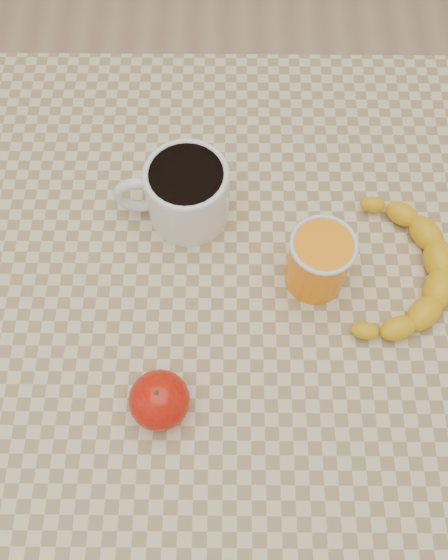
{
  "coord_description": "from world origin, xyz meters",
  "views": [
    {
      "loc": [
        0.0,
        -0.33,
        1.48
      ],
      "look_at": [
        0.0,
        0.0,
        0.77
      ],
      "focal_mm": 40.0,
      "sensor_mm": 36.0,
      "label": 1
    }
  ],
  "objects_px": {
    "orange_juice_glass": "(319,261)",
    "banana": "(399,271)",
    "table": "(224,312)",
    "coffee_mug": "(185,192)",
    "apple": "(159,400)"
  },
  "relations": [
    {
      "from": "orange_juice_glass",
      "to": "banana",
      "type": "height_order",
      "value": "orange_juice_glass"
    },
    {
      "from": "table",
      "to": "orange_juice_glass",
      "type": "height_order",
      "value": "orange_juice_glass"
    },
    {
      "from": "table",
      "to": "banana",
      "type": "height_order",
      "value": "banana"
    },
    {
      "from": "orange_juice_glass",
      "to": "apple",
      "type": "height_order",
      "value": "orange_juice_glass"
    },
    {
      "from": "coffee_mug",
      "to": "banana",
      "type": "height_order",
      "value": "coffee_mug"
    },
    {
      "from": "apple",
      "to": "banana",
      "type": "relative_size",
      "value": 0.3
    },
    {
      "from": "coffee_mug",
      "to": "banana",
      "type": "xyz_separation_m",
      "value": [
        0.27,
        -0.1,
        -0.03
      ]
    },
    {
      "from": "coffee_mug",
      "to": "orange_juice_glass",
      "type": "xyz_separation_m",
      "value": [
        0.17,
        -0.1,
        -0.0
      ]
    },
    {
      "from": "orange_juice_glass",
      "to": "banana",
      "type": "bearing_deg",
      "value": 0.78
    },
    {
      "from": "orange_juice_glass",
      "to": "banana",
      "type": "relative_size",
      "value": 0.33
    },
    {
      "from": "coffee_mug",
      "to": "orange_juice_glass",
      "type": "bearing_deg",
      "value": -30.6
    },
    {
      "from": "orange_juice_glass",
      "to": "banana",
      "type": "distance_m",
      "value": 0.11
    },
    {
      "from": "table",
      "to": "banana",
      "type": "bearing_deg",
      "value": 3.65
    },
    {
      "from": "orange_juice_glass",
      "to": "banana",
      "type": "xyz_separation_m",
      "value": [
        0.11,
        0.0,
        -0.03
      ]
    },
    {
      "from": "table",
      "to": "coffee_mug",
      "type": "relative_size",
      "value": 5.21
    }
  ]
}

